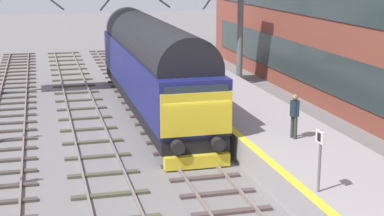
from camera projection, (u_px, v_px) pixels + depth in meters
ground_plane at (189, 159)px, 22.79m from camera, size 140.00×140.00×0.00m
track_main at (189, 157)px, 22.78m from camera, size 2.50×60.00×0.15m
track_adjacent_west at (100, 165)px, 21.96m from camera, size 2.50×60.00×0.15m
track_adjacent_far_west at (1, 173)px, 21.11m from camera, size 2.50×60.00×0.15m
station_platform at (278, 140)px, 23.55m from camera, size 4.00×44.00×1.01m
diesel_locomotive at (152, 64)px, 29.23m from camera, size 2.74×17.51×4.68m
platform_number_sign at (320, 151)px, 16.56m from camera, size 0.10×0.44×1.78m
waiting_passenger at (294, 112)px, 21.76m from camera, size 0.40×0.50×1.64m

